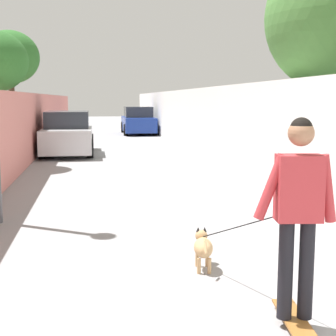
{
  "coord_description": "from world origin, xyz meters",
  "views": [
    {
      "loc": [
        -1.56,
        0.74,
        1.98
      ],
      "look_at": [
        5.26,
        -0.29,
        1.0
      ],
      "focal_mm": 51.98,
      "sensor_mm": 36.0,
      "label": 1
    }
  ],
  "objects_px": {
    "person_skateboarder": "(298,203)",
    "car_far": "(138,121)",
    "tree_left_mid": "(10,58)",
    "car_near": "(68,134)",
    "skateboard": "(294,319)",
    "dog": "(203,246)"
  },
  "relations": [
    {
      "from": "skateboard",
      "to": "tree_left_mid",
      "type": "bearing_deg",
      "value": 16.61
    },
    {
      "from": "person_skateboarder",
      "to": "car_far",
      "type": "xyz_separation_m",
      "value": [
        23.86,
        -0.75,
        -0.4
      ]
    },
    {
      "from": "tree_left_mid",
      "to": "person_skateboarder",
      "type": "height_order",
      "value": "tree_left_mid"
    },
    {
      "from": "skateboard",
      "to": "person_skateboarder",
      "type": "xyz_separation_m",
      "value": [
        -0.0,
        0.0,
        1.05
      ]
    },
    {
      "from": "car_far",
      "to": "tree_left_mid",
      "type": "bearing_deg",
      "value": 141.11
    },
    {
      "from": "dog",
      "to": "skateboard",
      "type": "bearing_deg",
      "value": -163.2
    },
    {
      "from": "dog",
      "to": "car_near",
      "type": "height_order",
      "value": "car_near"
    },
    {
      "from": "car_near",
      "to": "person_skateboarder",
      "type": "bearing_deg",
      "value": -169.24
    },
    {
      "from": "skateboard",
      "to": "dog",
      "type": "xyz_separation_m",
      "value": [
        1.55,
        0.47,
        0.21
      ]
    },
    {
      "from": "dog",
      "to": "car_near",
      "type": "bearing_deg",
      "value": 9.99
    },
    {
      "from": "dog",
      "to": "car_far",
      "type": "relative_size",
      "value": 0.45
    },
    {
      "from": "car_far",
      "to": "dog",
      "type": "bearing_deg",
      "value": 176.87
    },
    {
      "from": "skateboard",
      "to": "person_skateboarder",
      "type": "relative_size",
      "value": 0.47
    },
    {
      "from": "tree_left_mid",
      "to": "car_far",
      "type": "xyz_separation_m",
      "value": [
        7.12,
        -5.74,
        -2.89
      ]
    },
    {
      "from": "dog",
      "to": "car_near",
      "type": "distance_m",
      "value": 12.65
    },
    {
      "from": "dog",
      "to": "car_far",
      "type": "height_order",
      "value": "car_far"
    },
    {
      "from": "tree_left_mid",
      "to": "dog",
      "type": "distance_m",
      "value": 16.19
    },
    {
      "from": "tree_left_mid",
      "to": "skateboard",
      "type": "height_order",
      "value": "tree_left_mid"
    },
    {
      "from": "tree_left_mid",
      "to": "person_skateboarder",
      "type": "relative_size",
      "value": 2.68
    },
    {
      "from": "person_skateboarder",
      "to": "car_near",
      "type": "relative_size",
      "value": 0.43
    },
    {
      "from": "tree_left_mid",
      "to": "car_far",
      "type": "distance_m",
      "value": 9.6
    },
    {
      "from": "dog",
      "to": "car_near",
      "type": "relative_size",
      "value": 0.45
    }
  ]
}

